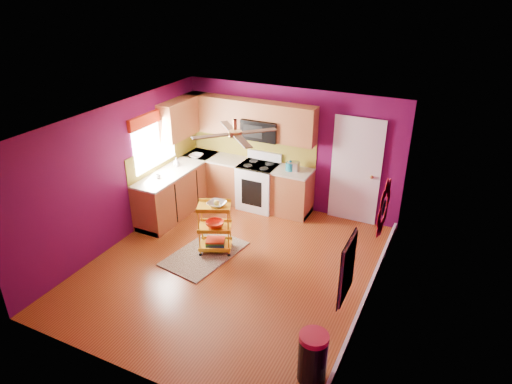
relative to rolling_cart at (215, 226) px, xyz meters
The scene contains 18 objects.
ground 0.77m from the rolling_cart, 31.98° to the right, with size 5.00×5.00×0.00m, color maroon.
room_envelope 1.26m from the rolling_cart, 30.61° to the right, with size 4.54×5.04×2.52m.
lower_cabinets 1.74m from the rolling_cart, 119.63° to the left, with size 2.81×2.31×0.94m.
electric_range 1.87m from the rolling_cart, 91.98° to the left, with size 0.76×0.66×1.13m.
upper_cabinetry 2.39m from the rolling_cart, 112.04° to the left, with size 2.80×2.30×1.26m.
left_window 2.25m from the rolling_cart, 156.68° to the left, with size 0.08×1.35×1.08m.
panel_door 2.88m from the rolling_cart, 49.69° to the left, with size 0.95×0.11×2.15m.
right_wall_art 2.94m from the rolling_cart, 13.31° to the right, with size 0.04×2.74×1.04m.
ceiling_fan 1.84m from the rolling_cart, 11.98° to the right, with size 1.01×1.01×0.26m.
shag_rug 0.55m from the rolling_cart, 125.69° to the right, with size 0.89×1.46×0.02m, color black.
rolling_cart is the anchor object (origin of this frame).
trash_can 3.12m from the rolling_cart, 37.91° to the right, with size 0.46×0.46×0.68m.
teal_kettle 2.05m from the rolling_cart, 72.08° to the left, with size 0.18×0.18×0.21m.
toaster 2.08m from the rolling_cart, 70.66° to the left, with size 0.22×0.15×0.18m, color beige.
soap_bottle_a 1.94m from the rolling_cart, 144.26° to the left, with size 0.08×0.08×0.18m, color #EA3F72.
soap_bottle_b 1.95m from the rolling_cart, 144.11° to the left, with size 0.14×0.14×0.17m, color white.
counter_dish 2.24m from the rolling_cart, 130.49° to the left, with size 0.27×0.27×0.07m, color white.
counter_cup 1.62m from the rolling_cart, 163.49° to the left, with size 0.11×0.11×0.09m, color white.
Camera 1 is at (3.12, -5.51, 4.46)m, focal length 32.00 mm.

